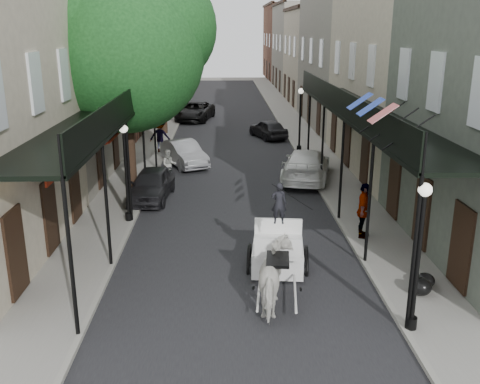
{
  "coord_description": "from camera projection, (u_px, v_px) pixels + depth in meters",
  "views": [
    {
      "loc": [
        -0.45,
        -13.42,
        7.16
      ],
      "look_at": [
        0.12,
        4.72,
        1.6
      ],
      "focal_mm": 40.0,
      "sensor_mm": 36.0,
      "label": 1
    }
  ],
  "objects": [
    {
      "name": "ground",
      "position": [
        241.0,
        296.0,
        14.94
      ],
      "size": [
        140.0,
        140.0,
        0.0
      ],
      "primitive_type": "plane",
      "color": "gray",
      "rests_on": "ground"
    },
    {
      "name": "road",
      "position": [
        231.0,
        146.0,
        34.05
      ],
      "size": [
        8.0,
        90.0,
        0.01
      ],
      "primitive_type": "cube",
      "color": "black",
      "rests_on": "ground"
    },
    {
      "name": "sidewalk_left",
      "position": [
        152.0,
        146.0,
        33.88
      ],
      "size": [
        2.2,
        90.0,
        0.12
      ],
      "primitive_type": "cube",
      "color": "gray",
      "rests_on": "ground"
    },
    {
      "name": "sidewalk_right",
      "position": [
        309.0,
        144.0,
        34.18
      ],
      "size": [
        2.2,
        90.0,
        0.12
      ],
      "primitive_type": "cube",
      "color": "gray",
      "rests_on": "ground"
    },
    {
      "name": "building_row_left",
      "position": [
        119.0,
        54.0,
        41.81
      ],
      "size": [
        5.0,
        80.0,
        10.5
      ],
      "primitive_type": "cube",
      "color": "#C0B399",
      "rests_on": "ground"
    },
    {
      "name": "building_row_right",
      "position": [
        337.0,
        54.0,
        42.33
      ],
      "size": [
        5.0,
        80.0,
        10.5
      ],
      "primitive_type": "cube",
      "color": "gray",
      "rests_on": "ground"
    },
    {
      "name": "gallery_left",
      "position": [
        109.0,
        114.0,
        20.28
      ],
      "size": [
        2.2,
        18.05,
        4.88
      ],
      "color": "black",
      "rests_on": "sidewalk_left"
    },
    {
      "name": "gallery_right",
      "position": [
        359.0,
        113.0,
        20.56
      ],
      "size": [
        2.2,
        18.05,
        4.88
      ],
      "color": "black",
      "rests_on": "sidewalk_right"
    },
    {
      "name": "tree_near",
      "position": [
        134.0,
        45.0,
        22.64
      ],
      "size": [
        7.31,
        6.8,
        9.63
      ],
      "color": "#382619",
      "rests_on": "sidewalk_left"
    },
    {
      "name": "tree_far",
      "position": [
        167.0,
        49.0,
        36.21
      ],
      "size": [
        6.45,
        6.0,
        8.61
      ],
      "color": "#382619",
      "rests_on": "sidewalk_left"
    },
    {
      "name": "lamppost_right_near",
      "position": [
        418.0,
        256.0,
        12.55
      ],
      "size": [
        0.32,
        0.32,
        3.71
      ],
      "color": "black",
      "rests_on": "sidewalk_right"
    },
    {
      "name": "lamppost_left",
      "position": [
        126.0,
        172.0,
        19.95
      ],
      "size": [
        0.32,
        0.32,
        3.71
      ],
      "color": "black",
      "rests_on": "sidewalk_left"
    },
    {
      "name": "lamppost_right_far",
      "position": [
        300.0,
        119.0,
        31.66
      ],
      "size": [
        0.32,
        0.32,
        3.71
      ],
      "color": "black",
      "rests_on": "sidewalk_right"
    },
    {
      "name": "horse",
      "position": [
        277.0,
        277.0,
        14.05
      ],
      "size": [
        1.19,
        2.21,
        1.79
      ],
      "primitive_type": "imported",
      "rotation": [
        0.0,
        0.0,
        3.03
      ],
      "color": "silver",
      "rests_on": "ground"
    },
    {
      "name": "carriage",
      "position": [
        278.0,
        230.0,
        16.63
      ],
      "size": [
        2.02,
        2.78,
        3.0
      ],
      "rotation": [
        0.0,
        0.0,
        -0.11
      ],
      "color": "black",
      "rests_on": "ground"
    },
    {
      "name": "pedestrian_walking",
      "position": [
        169.0,
        165.0,
        26.23
      ],
      "size": [
        0.83,
        0.71,
        1.51
      ],
      "primitive_type": "imported",
      "rotation": [
        0.0,
        0.0,
        0.21
      ],
      "color": "#AEB0A6",
      "rests_on": "ground"
    },
    {
      "name": "pedestrian_sidewalk_left",
      "position": [
        160.0,
        136.0,
        31.6
      ],
      "size": [
        1.28,
        0.79,
        1.92
      ],
      "primitive_type": "imported",
      "rotation": [
        0.0,
        0.0,
        3.08
      ],
      "color": "gray",
      "rests_on": "sidewalk_left"
    },
    {
      "name": "pedestrian_sidewalk_right",
      "position": [
        364.0,
        211.0,
        18.56
      ],
      "size": [
        0.83,
        1.24,
        1.96
      ],
      "primitive_type": "imported",
      "rotation": [
        0.0,
        0.0,
        1.23
      ],
      "color": "gray",
      "rests_on": "sidewalk_right"
    },
    {
      "name": "car_left_near",
      "position": [
        152.0,
        184.0,
        23.23
      ],
      "size": [
        1.91,
        4.09,
        1.35
      ],
      "primitive_type": "imported",
      "rotation": [
        0.0,
        0.0,
        -0.08
      ],
      "color": "black",
      "rests_on": "ground"
    },
    {
      "name": "car_left_mid",
      "position": [
        184.0,
        153.0,
        29.0
      ],
      "size": [
        3.0,
        4.3,
        1.34
      ],
      "primitive_type": "imported",
      "rotation": [
        0.0,
        0.0,
        0.43
      ],
      "color": "gray",
      "rests_on": "ground"
    },
    {
      "name": "car_left_far",
      "position": [
        195.0,
        111.0,
        43.33
      ],
      "size": [
        3.39,
        5.7,
        1.48
      ],
      "primitive_type": "imported",
      "rotation": [
        0.0,
        0.0,
        -0.18
      ],
      "color": "black",
      "rests_on": "ground"
    },
    {
      "name": "car_right_near",
      "position": [
        306.0,
        165.0,
        26.19
      ],
      "size": [
        3.3,
        5.59,
        1.52
      ],
      "primitive_type": "imported",
      "rotation": [
        0.0,
        0.0,
        2.91
      ],
      "color": "white",
      "rests_on": "ground"
    },
    {
      "name": "car_right_far",
      "position": [
        268.0,
        129.0,
        36.31
      ],
      "size": [
        2.73,
        4.09,
        1.29
      ],
      "primitive_type": "imported",
      "rotation": [
        0.0,
        0.0,
        3.49
      ],
      "color": "black",
      "rests_on": "ground"
    },
    {
      "name": "trash_bags",
      "position": [
        423.0,
        284.0,
        14.86
      ],
      "size": [
        0.85,
        1.0,
        0.5
      ],
      "color": "black",
      "rests_on": "sidewalk_right"
    }
  ]
}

